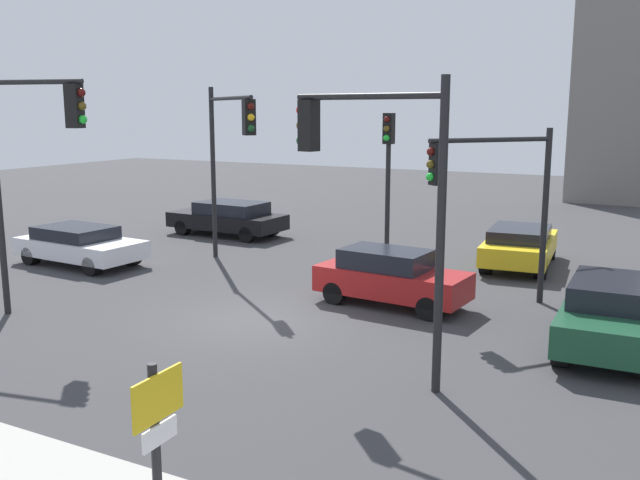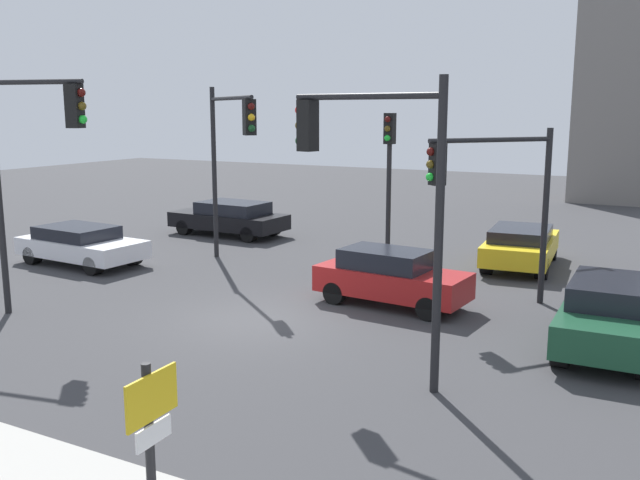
% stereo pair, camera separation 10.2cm
% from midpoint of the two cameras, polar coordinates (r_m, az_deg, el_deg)
% --- Properties ---
extents(ground_plane, '(84.26, 84.26, 0.00)m').
position_cam_midpoint_polar(ground_plane, '(17.15, -5.61, -6.54)').
color(ground_plane, '#38383A').
extents(direction_sign, '(0.14, 0.76, 2.41)m').
position_cam_midpoint_polar(direction_sign, '(7.61, -13.54, -16.33)').
color(direction_sign, black).
rests_on(direction_sign, ground_plane).
extents(traffic_light_0, '(2.42, 2.83, 4.59)m').
position_cam_midpoint_polar(traffic_light_0, '(17.82, 13.66, 4.62)').
color(traffic_light_0, black).
rests_on(traffic_light_0, ground_plane).
extents(traffic_light_1, '(3.61, 3.00, 5.78)m').
position_cam_midpoint_polar(traffic_light_1, '(22.02, -7.65, 8.06)').
color(traffic_light_1, black).
rests_on(traffic_light_1, ground_plane).
extents(traffic_light_2, '(2.67, 0.72, 5.86)m').
position_cam_midpoint_polar(traffic_light_2, '(17.93, -22.62, 6.93)').
color(traffic_light_2, black).
rests_on(traffic_light_2, ground_plane).
extents(traffic_light_3, '(0.32, 0.46, 4.93)m').
position_cam_midpoint_polar(traffic_light_3, '(23.11, 5.47, 6.64)').
color(traffic_light_3, black).
rests_on(traffic_light_3, ground_plane).
extents(traffic_light_4, '(3.32, 0.86, 5.63)m').
position_cam_midpoint_polar(traffic_light_4, '(12.94, 4.16, 5.71)').
color(traffic_light_4, black).
rests_on(traffic_light_4, ground_plane).
extents(car_0, '(2.36, 4.56, 1.32)m').
position_cam_midpoint_polar(car_0, '(23.47, 15.92, -0.40)').
color(car_0, yellow).
rests_on(car_0, ground_plane).
extents(car_1, '(4.85, 2.19, 1.38)m').
position_cam_midpoint_polar(car_1, '(28.42, -7.62, 1.83)').
color(car_1, black).
rests_on(car_1, ground_plane).
extents(car_3, '(4.07, 1.92, 1.48)m').
position_cam_midpoint_polar(car_3, '(18.21, 5.63, -3.01)').
color(car_3, maroon).
rests_on(car_3, ground_plane).
extents(car_4, '(4.46, 2.25, 1.27)m').
position_cam_midpoint_polar(car_4, '(24.21, -19.21, -0.34)').
color(car_4, silver).
rests_on(car_4, ground_plane).
extents(car_5, '(1.98, 4.28, 1.50)m').
position_cam_midpoint_polar(car_5, '(16.04, 22.56, -5.60)').
color(car_5, '#19472D').
rests_on(car_5, ground_plane).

